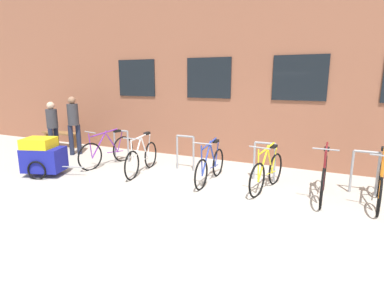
{
  "coord_description": "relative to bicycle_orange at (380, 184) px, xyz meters",
  "views": [
    {
      "loc": [
        1.95,
        -4.82,
        2.29
      ],
      "look_at": [
        -0.99,
        1.6,
        0.77
      ],
      "focal_mm": 28.27,
      "sensor_mm": 36.0,
      "label": 1
    }
  ],
  "objects": [
    {
      "name": "bike_rack",
      "position": [
        -3.22,
        0.45,
        0.14
      ],
      "size": [
        6.51,
        0.05,
        0.9
      ],
      "color": "gray",
      "rests_on": "ground"
    },
    {
      "name": "wooden_bench",
      "position": [
        -9.28,
        1.13,
        -0.03
      ],
      "size": [
        1.41,
        0.4,
        0.51
      ],
      "color": "brown",
      "rests_on": "ground"
    },
    {
      "name": "bicycle_maroon",
      "position": [
        -0.96,
        -0.09,
        0.02
      ],
      "size": [
        0.44,
        1.78,
        1.11
      ],
      "color": "black",
      "rests_on": "ground"
    },
    {
      "name": "person_by_bench",
      "position": [
        -8.01,
        0.51,
        0.64
      ],
      "size": [
        0.32,
        0.32,
        1.78
      ],
      "color": "#1E2338",
      "rests_on": "ground"
    },
    {
      "name": "backpack",
      "position": [
        -8.11,
        -0.25,
        -0.17
      ],
      "size": [
        0.3,
        0.22,
        0.44
      ],
      "primitive_type": "cube",
      "rotation": [
        0.0,
        0.0,
        -0.09
      ],
      "color": "black",
      "rests_on": "ground"
    },
    {
      "name": "bicycle_orange",
      "position": [
        0.0,
        0.0,
        0.0
      ],
      "size": [
        0.44,
        1.76,
        1.07
      ],
      "color": "black",
      "rests_on": "ground"
    },
    {
      "name": "bicycle_purple",
      "position": [
        -6.32,
        -0.02,
        0.0
      ],
      "size": [
        0.51,
        1.79,
        1.01
      ],
      "color": "black",
      "rests_on": "ground"
    },
    {
      "name": "bicycle_blue",
      "position": [
        -3.31,
        -0.14,
        -0.02
      ],
      "size": [
        0.44,
        1.71,
        1.01
      ],
      "color": "black",
      "rests_on": "ground"
    },
    {
      "name": "ground_plane",
      "position": [
        -2.91,
        -1.45,
        -0.39
      ],
      "size": [
        42.0,
        42.0,
        0.0
      ],
      "primitive_type": "plane",
      "color": "#B2ADA0"
    },
    {
      "name": "bike_trailer",
      "position": [
        -7.15,
        -1.36,
        0.09
      ],
      "size": [
        1.48,
        0.85,
        0.94
      ],
      "color": "navy",
      "rests_on": "ground"
    },
    {
      "name": "person_browsing",
      "position": [
        -8.51,
        0.16,
        0.55
      ],
      "size": [
        0.32,
        0.36,
        1.63
      ],
      "color": "#1E2338",
      "rests_on": "ground"
    },
    {
      "name": "bicycle_white",
      "position": [
        -5.09,
        -0.21,
        -0.01
      ],
      "size": [
        0.44,
        1.72,
        0.99
      ],
      "color": "black",
      "rests_on": "ground"
    },
    {
      "name": "storefront_building",
      "position": [
        -2.91,
        5.21,
        2.53
      ],
      "size": [
        28.0,
        6.96,
        5.83
      ],
      "color": "brown",
      "rests_on": "ground"
    },
    {
      "name": "bicycle_yellow",
      "position": [
        -2.05,
        -0.11,
        -0.01
      ],
      "size": [
        0.5,
        1.64,
        1.02
      ],
      "color": "black",
      "rests_on": "ground"
    }
  ]
}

